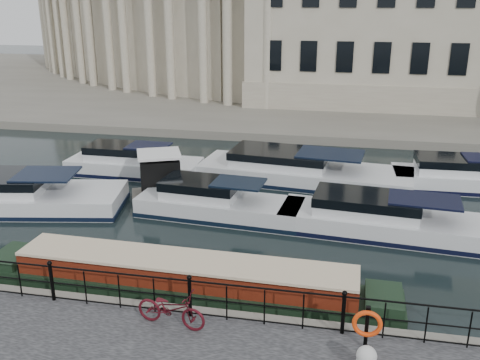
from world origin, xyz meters
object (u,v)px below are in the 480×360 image
(narrowboat, at_px, (185,283))
(harbour_hut, at_px, (160,177))
(life_ring_post, at_px, (367,324))
(bicycle, at_px, (171,308))

(narrowboat, xyz_separation_m, harbour_hut, (-3.53, 7.83, 0.59))
(life_ring_post, bearing_deg, harbour_hut, 130.49)
(life_ring_post, height_order, harbour_hut, harbour_hut)
(life_ring_post, relative_size, narrowboat, 0.09)
(harbour_hut, bearing_deg, bicycle, -92.06)
(narrowboat, bearing_deg, life_ring_post, -24.17)
(bicycle, bearing_deg, narrowboat, 18.38)
(bicycle, relative_size, life_ring_post, 1.63)
(bicycle, height_order, narrowboat, bicycle)
(bicycle, height_order, life_ring_post, life_ring_post)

